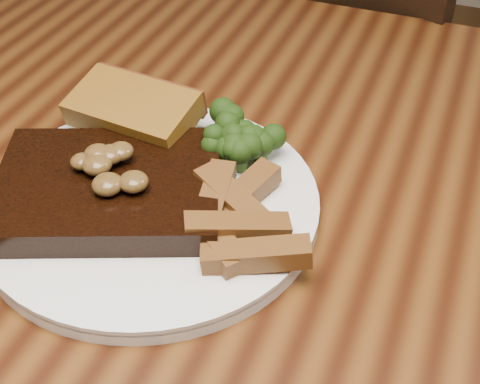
# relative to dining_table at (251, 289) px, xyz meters

# --- Properties ---
(dining_table) EXTENTS (1.60, 0.90, 0.75)m
(dining_table) POSITION_rel_dining_table_xyz_m (0.00, 0.00, 0.00)
(dining_table) COLOR #4C290F
(dining_table) RESTS_ON ground
(chair_far) EXTENTS (0.49, 0.49, 0.80)m
(chair_far) POSITION_rel_dining_table_xyz_m (-0.03, 0.62, -0.22)
(chair_far) COLOR black
(chair_far) RESTS_ON ground
(plate) EXTENTS (0.36, 0.36, 0.01)m
(plate) POSITION_rel_dining_table_xyz_m (-0.09, -0.02, 0.10)
(plate) COLOR white
(plate) RESTS_ON dining_table
(steak) EXTENTS (0.23, 0.21, 0.03)m
(steak) POSITION_rel_dining_table_xyz_m (-0.12, -0.04, 0.12)
(steak) COLOR black
(steak) RESTS_ON plate
(steak_bone) EXTENTS (0.15, 0.07, 0.02)m
(steak_bone) POSITION_rel_dining_table_xyz_m (-0.12, -0.10, 0.11)
(steak_bone) COLOR beige
(steak_bone) RESTS_ON plate
(mushroom_pile) EXTENTS (0.07, 0.07, 0.03)m
(mushroom_pile) POSITION_rel_dining_table_xyz_m (-0.12, -0.03, 0.15)
(mushroom_pile) COLOR brown
(mushroom_pile) RESTS_ON steak
(garlic_bread) EXTENTS (0.13, 0.08, 0.03)m
(garlic_bread) POSITION_rel_dining_table_xyz_m (-0.14, 0.06, 0.12)
(garlic_bread) COLOR brown
(garlic_bread) RESTS_ON plate
(potato_wedges) EXTENTS (0.11, 0.11, 0.02)m
(potato_wedges) POSITION_rel_dining_table_xyz_m (-0.01, -0.04, 0.12)
(potato_wedges) COLOR brown
(potato_wedges) RESTS_ON plate
(broccoli_cluster) EXTENTS (0.07, 0.07, 0.04)m
(broccoli_cluster) POSITION_rel_dining_table_xyz_m (-0.05, 0.05, 0.12)
(broccoli_cluster) COLOR #17330B
(broccoli_cluster) RESTS_ON plate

